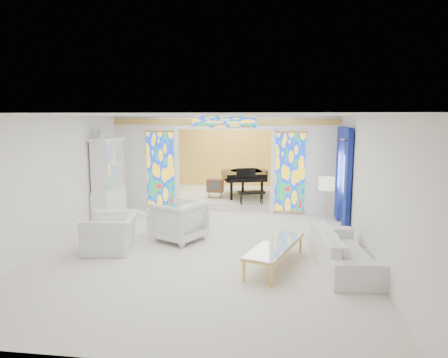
# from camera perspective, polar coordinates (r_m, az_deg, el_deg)

# --- Properties ---
(floor) EXTENTS (12.00, 12.00, 0.00)m
(floor) POSITION_cam_1_polar(r_m,az_deg,el_deg) (10.82, -1.28, -7.05)
(floor) COLOR white
(floor) RESTS_ON ground
(ceiling) EXTENTS (7.00, 12.00, 0.02)m
(ceiling) POSITION_cam_1_polar(r_m,az_deg,el_deg) (10.41, -1.33, 9.05)
(ceiling) COLOR white
(ceiling) RESTS_ON wall_back
(wall_back) EXTENTS (7.00, 0.02, 3.00)m
(wall_back) POSITION_cam_1_polar(r_m,az_deg,el_deg) (16.43, 1.85, 3.70)
(wall_back) COLOR silver
(wall_back) RESTS_ON floor
(wall_front) EXTENTS (7.00, 0.02, 3.00)m
(wall_front) POSITION_cam_1_polar(r_m,az_deg,el_deg) (4.79, -12.29, -9.01)
(wall_front) COLOR silver
(wall_front) RESTS_ON floor
(wall_left) EXTENTS (0.02, 12.00, 3.00)m
(wall_left) POSITION_cam_1_polar(r_m,az_deg,el_deg) (11.57, -18.72, 1.11)
(wall_left) COLOR silver
(wall_left) RESTS_ON floor
(wall_right) EXTENTS (0.02, 12.00, 3.00)m
(wall_right) POSITION_cam_1_polar(r_m,az_deg,el_deg) (10.57, 17.80, 0.47)
(wall_right) COLOR silver
(wall_right) RESTS_ON floor
(partition_wall) EXTENTS (7.00, 0.22, 3.00)m
(partition_wall) POSITION_cam_1_polar(r_m,az_deg,el_deg) (12.46, 0.07, 2.80)
(partition_wall) COLOR silver
(partition_wall) RESTS_ON floor
(stained_glass_left) EXTENTS (0.90, 0.04, 2.40)m
(stained_glass_left) POSITION_cam_1_polar(r_m,az_deg,el_deg) (12.81, -9.03, 1.26)
(stained_glass_left) COLOR gold
(stained_glass_left) RESTS_ON partition_wall
(stained_glass_right) EXTENTS (0.90, 0.04, 2.40)m
(stained_glass_right) POSITION_cam_1_polar(r_m,az_deg,el_deg) (12.30, 9.43, 0.95)
(stained_glass_right) COLOR gold
(stained_glass_right) RESTS_ON partition_wall
(stained_glass_transom) EXTENTS (2.00, 0.04, 0.34)m
(stained_glass_transom) POSITION_cam_1_polar(r_m,az_deg,el_deg) (12.28, 0.01, 8.17)
(stained_glass_transom) COLOR gold
(stained_glass_transom) RESTS_ON partition_wall
(alcove_platform) EXTENTS (6.80, 3.80, 0.18)m
(alcove_platform) POSITION_cam_1_polar(r_m,az_deg,el_deg) (14.76, 1.11, -2.41)
(alcove_platform) COLOR white
(alcove_platform) RESTS_ON floor
(gold_curtain_back) EXTENTS (6.70, 0.10, 2.90)m
(gold_curtain_back) POSITION_cam_1_polar(r_m,az_deg,el_deg) (16.31, 1.81, 3.66)
(gold_curtain_back) COLOR #DFBB4D
(gold_curtain_back) RESTS_ON wall_back
(chandelier) EXTENTS (0.48, 0.48, 0.30)m
(chandelier) POSITION_cam_1_polar(r_m,az_deg,el_deg) (14.36, 1.89, 7.17)
(chandelier) COLOR gold
(chandelier) RESTS_ON ceiling
(blue_drapes) EXTENTS (0.14, 1.85, 2.65)m
(blue_drapes) POSITION_cam_1_polar(r_m,az_deg,el_deg) (11.23, 16.68, 1.38)
(blue_drapes) COLOR navy
(blue_drapes) RESTS_ON wall_right
(china_cabinet) EXTENTS (0.56, 1.46, 2.72)m
(china_cabinet) POSITION_cam_1_polar(r_m,az_deg,el_deg) (12.03, -16.19, -0.09)
(china_cabinet) COLOR white
(china_cabinet) RESTS_ON floor
(armchair_left) EXTENTS (1.27, 1.40, 0.80)m
(armchair_left) POSITION_cam_1_polar(r_m,az_deg,el_deg) (9.35, -15.80, -7.39)
(armchair_left) COLOR white
(armchair_left) RESTS_ON floor
(armchair_right) EXTENTS (1.43, 1.42, 0.97)m
(armchair_right) POSITION_cam_1_polar(r_m,az_deg,el_deg) (9.73, -6.43, -5.95)
(armchair_right) COLOR white
(armchair_right) RESTS_ON floor
(sofa) EXTENTS (1.22, 2.58, 0.73)m
(sofa) POSITION_cam_1_polar(r_m,az_deg,el_deg) (8.36, 16.72, -9.63)
(sofa) COLOR white
(sofa) RESTS_ON floor
(side_table) EXTENTS (0.52, 0.52, 0.62)m
(side_table) POSITION_cam_1_polar(r_m,az_deg,el_deg) (10.14, -10.76, -5.91)
(side_table) COLOR white
(side_table) RESTS_ON floor
(vase) EXTENTS (0.21, 0.21, 0.17)m
(vase) POSITION_cam_1_polar(r_m,az_deg,el_deg) (10.07, -10.81, -4.25)
(vase) COLOR white
(vase) RESTS_ON side_table
(coffee_table) EXTENTS (1.26, 2.16, 0.46)m
(coffee_table) POSITION_cam_1_polar(r_m,az_deg,el_deg) (8.09, 7.30, -9.49)
(coffee_table) COLOR silver
(coffee_table) RESTS_ON floor
(floor_lamp) EXTENTS (0.38, 0.38, 1.54)m
(floor_lamp) POSITION_cam_1_polar(r_m,az_deg,el_deg) (9.82, 14.45, -1.08)
(floor_lamp) COLOR gold
(floor_lamp) RESTS_ON floor
(grand_piano) EXTENTS (1.91, 2.92, 1.06)m
(grand_piano) POSITION_cam_1_polar(r_m,az_deg,el_deg) (14.33, 3.20, 0.52)
(grand_piano) COLOR black
(grand_piano) RESTS_ON alcove_platform
(tv_console) EXTENTS (0.57, 0.40, 0.65)m
(tv_console) POSITION_cam_1_polar(r_m,az_deg,el_deg) (13.92, -1.27, -0.94)
(tv_console) COLOR brown
(tv_console) RESTS_ON alcove_platform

